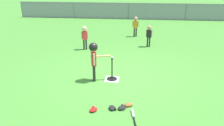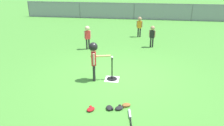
{
  "view_description": "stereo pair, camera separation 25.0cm",
  "coord_description": "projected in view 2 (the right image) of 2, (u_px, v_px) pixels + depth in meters",
  "views": [
    {
      "loc": [
        0.44,
        -6.5,
        3.11
      ],
      "look_at": [
        -0.19,
        -0.2,
        0.55
      ],
      "focal_mm": 35.79,
      "sensor_mm": 36.0,
      "label": 1
    },
    {
      "loc": [
        0.68,
        -6.47,
        3.11
      ],
      "look_at": [
        -0.19,
        -0.2,
        0.55
      ],
      "focal_mm": 35.79,
      "sensor_mm": 36.0,
      "label": 2
    }
  ],
  "objects": [
    {
      "name": "batter_child",
      "position": [
        94.0,
        54.0,
        6.65
      ],
      "size": [
        0.63,
        0.34,
        1.22
      ],
      "color": "#262626",
      "rests_on": "ground_plane"
    },
    {
      "name": "batting_tee",
      "position": [
        112.0,
        76.0,
        6.99
      ],
      "size": [
        0.32,
        0.32,
        0.7
      ],
      "color": "black",
      "rests_on": "ground_plane"
    },
    {
      "name": "fielder_near_right",
      "position": [
        140.0,
        24.0,
        11.45
      ],
      "size": [
        0.31,
        0.21,
        1.04
      ],
      "color": "#262626",
      "rests_on": "ground_plane"
    },
    {
      "name": "glove_outfield_drop",
      "position": [
        91.0,
        109.0,
        5.43
      ],
      "size": [
        0.25,
        0.27,
        0.07
      ],
      "color": "#B21919",
      "rests_on": "ground_plane"
    },
    {
      "name": "glove_tossed_aside",
      "position": [
        119.0,
        108.0,
        5.47
      ],
      "size": [
        0.27,
        0.27,
        0.07
      ],
      "color": "black",
      "rests_on": "ground_plane"
    },
    {
      "name": "home_plate",
      "position": [
        112.0,
        79.0,
        7.03
      ],
      "size": [
        0.44,
        0.44,
        0.01
      ],
      "primitive_type": "cube",
      "color": "white",
      "rests_on": "ground_plane"
    },
    {
      "name": "spare_bat_silver",
      "position": [
        130.0,
        116.0,
        5.19
      ],
      "size": [
        0.15,
        0.65,
        0.06
      ],
      "color": "silver",
      "rests_on": "ground_plane"
    },
    {
      "name": "baseball_on_tee",
      "position": [
        112.0,
        57.0,
        6.76
      ],
      "size": [
        0.07,
        0.07,
        0.07
      ],
      "primitive_type": "sphere",
      "color": "white",
      "rests_on": "batting_tee"
    },
    {
      "name": "glove_near_bats",
      "position": [
        126.0,
        105.0,
        5.6
      ],
      "size": [
        0.26,
        0.23,
        0.07
      ],
      "color": "brown",
      "rests_on": "ground_plane"
    },
    {
      "name": "ground_plane",
      "position": [
        119.0,
        77.0,
        7.2
      ],
      "size": [
        60.0,
        60.0,
        0.0
      ],
      "primitive_type": "plane",
      "color": "#478C33"
    },
    {
      "name": "fielder_deep_left",
      "position": [
        87.0,
        34.0,
        9.55
      ],
      "size": [
        0.28,
        0.2,
        1.04
      ],
      "color": "#262626",
      "rests_on": "ground_plane"
    },
    {
      "name": "outfield_fence",
      "position": [
        134.0,
        11.0,
        15.92
      ],
      "size": [
        16.06,
        0.06,
        1.15
      ],
      "color": "slate",
      "rests_on": "ground_plane"
    },
    {
      "name": "glove_by_plate",
      "position": [
        109.0,
        108.0,
        5.48
      ],
      "size": [
        0.22,
        0.25,
        0.07
      ],
      "color": "black",
      "rests_on": "ground_plane"
    },
    {
      "name": "fielder_deep_center",
      "position": [
        152.0,
        34.0,
        9.84
      ],
      "size": [
        0.27,
        0.19,
        0.97
      ],
      "color": "#262626",
      "rests_on": "ground_plane"
    }
  ]
}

